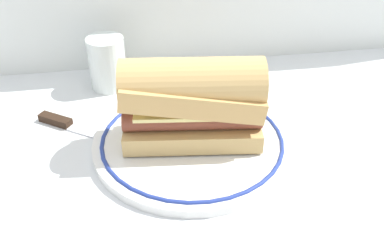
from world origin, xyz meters
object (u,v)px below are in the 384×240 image
Objects in this scene: plate at (192,141)px; drinking_glass at (108,67)px; butter_knife at (74,126)px; sausage_sandwich at (192,100)px.

drinking_glass is at bearing 121.04° from plate.
plate is at bearing -22.39° from butter_knife.
drinking_glass is 0.14m from butter_knife.
plate is 2.08× the size of butter_knife.
butter_knife is (-0.17, 0.07, -0.07)m from sausage_sandwich.
sausage_sandwich is 1.46× the size of butter_knife.
butter_knife is (-0.05, -0.12, -0.03)m from drinking_glass.
sausage_sandwich is 0.20m from butter_knife.
sausage_sandwich is 2.19× the size of drinking_glass.
plate is 0.23m from drinking_glass.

